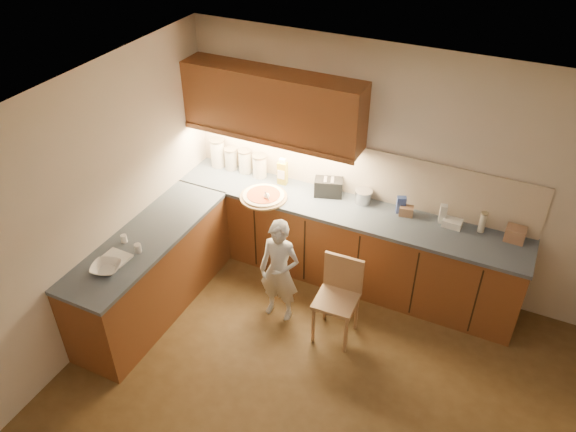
# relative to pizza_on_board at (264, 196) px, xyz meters

# --- Properties ---
(room) EXTENTS (4.54, 4.50, 2.62)m
(room) POSITION_rel_pizza_on_board_xyz_m (1.23, -1.49, 0.73)
(room) COLOR brown
(room) RESTS_ON ground
(l_counter) EXTENTS (3.77, 2.62, 0.92)m
(l_counter) POSITION_rel_pizza_on_board_xyz_m (0.30, -0.24, -0.48)
(l_counter) COLOR brown
(l_counter) RESTS_ON ground
(backsplash) EXTENTS (3.75, 0.02, 0.58)m
(backsplash) POSITION_rel_pizza_on_board_xyz_m (0.85, 0.50, 0.27)
(backsplash) COLOR beige
(backsplash) RESTS_ON l_counter
(upper_cabinets) EXTENTS (1.95, 0.36, 0.73)m
(upper_cabinets) POSITION_rel_pizza_on_board_xyz_m (-0.05, 0.33, 0.91)
(upper_cabinets) COLOR brown
(upper_cabinets) RESTS_ON ground
(pizza_on_board) EXTENTS (0.51, 0.51, 0.21)m
(pizza_on_board) POSITION_rel_pizza_on_board_xyz_m (0.00, 0.00, 0.00)
(pizza_on_board) COLOR #A98554
(pizza_on_board) RESTS_ON l_counter
(child) EXTENTS (0.43, 0.29, 1.15)m
(child) POSITION_rel_pizza_on_board_xyz_m (0.50, -0.64, -0.37)
(child) COLOR silver
(child) RESTS_ON ground
(wooden_chair) EXTENTS (0.41, 0.41, 0.87)m
(wooden_chair) POSITION_rel_pizza_on_board_xyz_m (1.12, -0.60, -0.44)
(wooden_chair) COLOR tan
(wooden_chair) RESTS_ON ground
(mixing_bowl) EXTENTS (0.33, 0.33, 0.06)m
(mixing_bowl) POSITION_rel_pizza_on_board_xyz_m (-0.72, -1.65, 0.01)
(mixing_bowl) COLOR white
(mixing_bowl) RESTS_ON l_counter
(canister_a) EXTENTS (0.17, 0.17, 0.34)m
(canister_a) POSITION_rel_pizza_on_board_xyz_m (-0.79, 0.38, 0.15)
(canister_a) COLOR white
(canister_a) RESTS_ON l_counter
(canister_b) EXTENTS (0.15, 0.15, 0.26)m
(canister_b) POSITION_rel_pizza_on_board_xyz_m (-0.62, 0.39, 0.11)
(canister_b) COLOR beige
(canister_b) RESTS_ON l_counter
(canister_c) EXTENTS (0.15, 0.15, 0.28)m
(canister_c) POSITION_rel_pizza_on_board_xyz_m (-0.44, 0.39, 0.12)
(canister_c) COLOR white
(canister_c) RESTS_ON l_counter
(canister_d) EXTENTS (0.16, 0.16, 0.27)m
(canister_d) POSITION_rel_pizza_on_board_xyz_m (-0.25, 0.38, 0.11)
(canister_d) COLOR white
(canister_d) RESTS_ON l_counter
(oil_jug) EXTENTS (0.11, 0.08, 0.31)m
(oil_jug) POSITION_rel_pizza_on_board_xyz_m (0.05, 0.35, 0.12)
(oil_jug) COLOR #AEA022
(oil_jug) RESTS_ON l_counter
(toaster) EXTENTS (0.34, 0.25, 0.20)m
(toaster) POSITION_rel_pizza_on_board_xyz_m (0.60, 0.36, 0.07)
(toaster) COLOR black
(toaster) RESTS_ON l_counter
(steel_pot) EXTENTS (0.19, 0.19, 0.14)m
(steel_pot) POSITION_rel_pizza_on_board_xyz_m (0.98, 0.39, 0.05)
(steel_pot) COLOR #BBBBC1
(steel_pot) RESTS_ON l_counter
(blue_box) EXTENTS (0.11, 0.09, 0.18)m
(blue_box) POSITION_rel_pizza_on_board_xyz_m (1.39, 0.37, 0.07)
(blue_box) COLOR #354DA1
(blue_box) RESTS_ON l_counter
(card_box_a) EXTENTS (0.16, 0.12, 0.10)m
(card_box_a) POSITION_rel_pizza_on_board_xyz_m (1.46, 0.35, 0.03)
(card_box_a) COLOR tan
(card_box_a) RESTS_ON l_counter
(white_bottle) EXTENTS (0.08, 0.08, 0.20)m
(white_bottle) POSITION_rel_pizza_on_board_xyz_m (1.81, 0.39, 0.08)
(white_bottle) COLOR silver
(white_bottle) RESTS_ON l_counter
(flat_pack) EXTENTS (0.19, 0.13, 0.07)m
(flat_pack) POSITION_rel_pizza_on_board_xyz_m (1.92, 0.36, 0.01)
(flat_pack) COLOR white
(flat_pack) RESTS_ON l_counter
(tall_jar) EXTENTS (0.07, 0.07, 0.22)m
(tall_jar) POSITION_rel_pizza_on_board_xyz_m (2.20, 0.40, 0.09)
(tall_jar) COLOR silver
(tall_jar) RESTS_ON l_counter
(card_box_b) EXTENTS (0.19, 0.15, 0.14)m
(card_box_b) POSITION_rel_pizza_on_board_xyz_m (2.51, 0.39, 0.05)
(card_box_b) COLOR #AB7C5C
(card_box_b) RESTS_ON l_counter
(dough_cloth) EXTENTS (0.26, 0.21, 0.02)m
(dough_cloth) POSITION_rel_pizza_on_board_xyz_m (-0.76, -1.48, -0.01)
(dough_cloth) COLOR silver
(dough_cloth) RESTS_ON l_counter
(spice_jar_a) EXTENTS (0.07, 0.07, 0.08)m
(spice_jar_a) POSITION_rel_pizza_on_board_xyz_m (-0.85, -1.25, 0.02)
(spice_jar_a) COLOR white
(spice_jar_a) RESTS_ON l_counter
(spice_jar_b) EXTENTS (0.08, 0.08, 0.09)m
(spice_jar_b) POSITION_rel_pizza_on_board_xyz_m (-0.63, -1.31, 0.02)
(spice_jar_b) COLOR silver
(spice_jar_b) RESTS_ON l_counter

